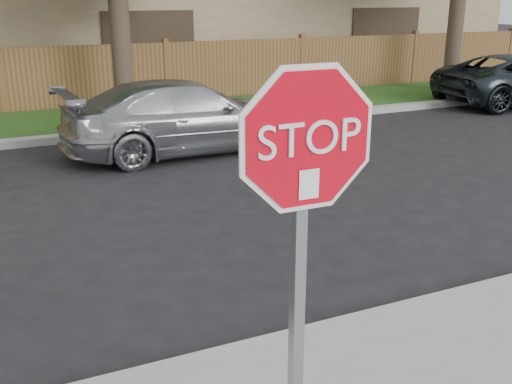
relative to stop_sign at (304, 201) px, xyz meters
name	(u,v)px	position (x,y,z in m)	size (l,w,h in m)	color
far_curb	(15,143)	(-0.98, 9.63, -1.75)	(70.00, 0.30, 0.15)	gray
grass_strip	(10,127)	(-0.98, 11.28, -1.77)	(70.00, 3.00, 0.12)	#1E4714
fence	(2,83)	(-0.98, 12.88, -1.03)	(70.00, 0.12, 1.60)	brown
stop_sign	(304,201)	(0.00, 0.00, 0.00)	(1.01, 0.13, 2.55)	gray
sedan_right	(187,116)	(1.94, 7.94, -1.17)	(1.85, 4.55, 1.32)	#9FA0A6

